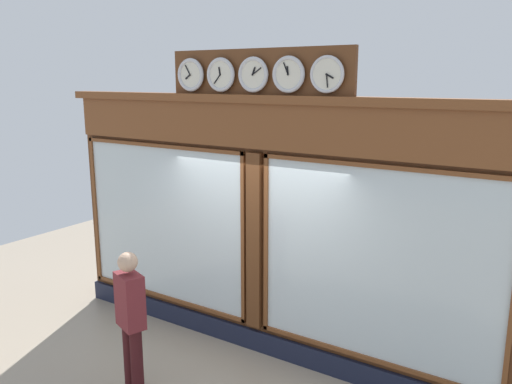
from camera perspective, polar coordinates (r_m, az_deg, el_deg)
The scene contains 2 objects.
shop_facade at distance 6.63m, azimuth 0.58°, elevation -3.54°, with size 6.33×0.42×3.87m.
pedestrian at distance 6.06m, azimuth -13.67°, elevation -13.31°, with size 0.41×0.33×1.69m.
Camera 1 is at (-3.40, 5.26, 3.53)m, focal length 36.18 mm.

